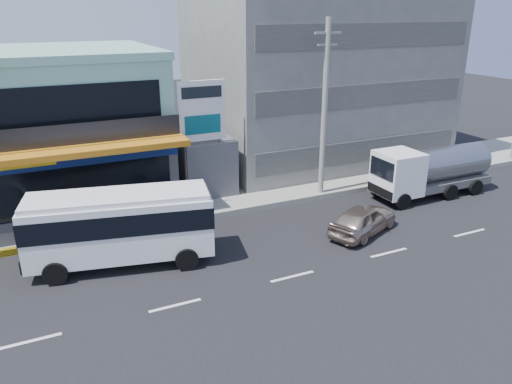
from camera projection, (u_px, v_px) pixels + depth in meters
ground at (292, 277)px, 20.60m from camera, size 120.00×120.00×0.00m
sidewalk at (288, 186)px, 30.60m from camera, size 70.00×5.00×0.30m
shop_building at (47, 130)px, 27.84m from camera, size 12.40×11.70×8.00m
concrete_building at (315, 60)px, 34.88m from camera, size 16.00×12.00×14.00m
gap_structure at (196, 160)px, 30.17m from camera, size 3.00×6.00×3.50m
satellite_dish at (201, 134)px, 28.68m from camera, size 1.50×1.50×0.15m
billboard at (202, 118)px, 26.49m from camera, size 2.60×0.18×6.90m
utility_pole_near at (324, 110)px, 27.48m from camera, size 1.60×0.30×10.00m
minibus at (120, 223)px, 21.02m from camera, size 8.03×3.99×3.22m
sedan at (363, 219)px, 24.33m from camera, size 4.59×3.25×1.45m
tanker_truck at (429, 170)px, 28.87m from camera, size 7.48×2.46×2.94m
motorcycle_rider at (88, 234)px, 22.79m from camera, size 1.74×0.69×2.19m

